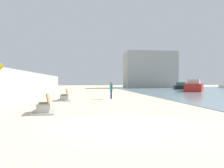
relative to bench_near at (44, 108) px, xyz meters
The scene contains 8 objects.
ground_plane 14.42m from the bench_near, 77.05° to the left, with size 120.00×120.00×0.00m, color beige.
seawall 14.72m from the bench_near, 106.90° to the left, with size 0.80×64.00×2.65m, color #ADAAA3.
bench_near is the anchor object (origin of this frame).
bench_far 7.55m from the bench_near, 86.22° to the left, with size 1.12×2.11×0.98m.
person_walking 9.90m from the bench_near, 62.45° to the left, with size 0.24×0.52×1.60m.
boat_outer 37.32m from the bench_near, 55.89° to the left, with size 3.46×4.84×1.35m.
boat_distant 29.46m from the bench_near, 48.85° to the left, with size 6.03×7.91×1.82m.
harbor_building 45.95m from the bench_near, 66.72° to the left, with size 12.00×6.00×8.56m, color #9E9E99.
Camera 1 is at (-1.31, -8.33, 1.63)m, focal length 37.45 mm.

